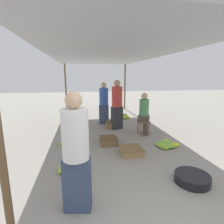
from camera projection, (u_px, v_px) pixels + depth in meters
canopy_post_back_left at (66, 88)px, 9.41m from camera, size 0.08×0.08×2.53m
canopy_post_back_right at (125, 87)px, 9.98m from camera, size 0.08×0.08×2.53m
canopy_tarp at (107, 55)px, 5.57m from camera, size 3.69×8.42×0.04m
vendor_foreground at (76, 152)px, 2.36m from camera, size 0.42×0.42×1.70m
stool at (143, 124)px, 5.66m from camera, size 0.34×0.34×0.47m
vendor_seated at (144, 113)px, 5.60m from camera, size 0.46×0.46×1.37m
basin_black at (192, 178)px, 3.15m from camera, size 0.62×0.62×0.16m
banana_pile_left_0 at (69, 169)px, 3.48m from camera, size 0.53×0.47×0.21m
banana_pile_left_1 at (71, 142)px, 4.90m from camera, size 0.61×0.57×0.21m
banana_pile_left_2 at (74, 117)px, 7.88m from camera, size 0.55×0.47×0.31m
banana_pile_left_3 at (74, 113)px, 8.58m from camera, size 0.44×0.37×0.19m
banana_pile_right_0 at (167, 144)px, 4.79m from camera, size 0.67×0.68×0.13m
banana_pile_right_1 at (124, 116)px, 7.98m from camera, size 0.54×0.48×0.19m
crate_near at (108, 141)px, 4.94m from camera, size 0.48×0.48×0.19m
crate_mid at (113, 124)px, 6.53m from camera, size 0.49×0.49×0.23m
crate_far at (131, 151)px, 4.30m from camera, size 0.54×0.54×0.17m
shopper_walking_mid at (104, 103)px, 6.87m from camera, size 0.42×0.42×1.65m
shopper_walking_far at (117, 104)px, 6.21m from camera, size 0.49×0.49×1.76m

